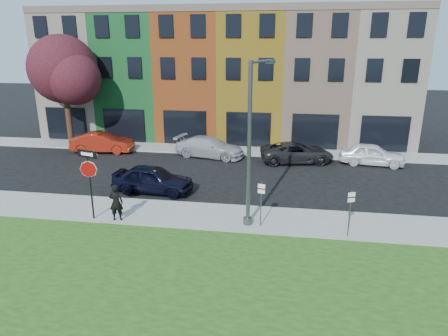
% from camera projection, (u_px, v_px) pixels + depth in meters
% --- Properties ---
extents(ground, '(120.00, 120.00, 0.00)m').
position_uv_depth(ground, '(209.00, 250.00, 15.85)').
color(ground, black).
rests_on(ground, ground).
extents(sidewalk_near, '(40.00, 3.00, 0.12)m').
position_uv_depth(sidewalk_near, '(264.00, 220.00, 18.37)').
color(sidewalk_near, gray).
rests_on(sidewalk_near, ground).
extents(sidewalk_far, '(40.00, 2.40, 0.12)m').
position_uv_depth(sidewalk_far, '(207.00, 150.00, 30.40)').
color(sidewalk_far, gray).
rests_on(sidewalk_far, ground).
extents(rowhouse_block, '(30.00, 10.12, 10.00)m').
position_uv_depth(rowhouse_block, '(226.00, 77.00, 34.66)').
color(rowhouse_block, beige).
rests_on(rowhouse_block, ground).
extents(stop_sign, '(1.02, 0.33, 3.26)m').
position_uv_depth(stop_sign, '(89.00, 171.00, 17.73)').
color(stop_sign, black).
rests_on(stop_sign, sidewalk_near).
extents(man, '(0.75, 0.61, 1.71)m').
position_uv_depth(man, '(116.00, 203.00, 18.02)').
color(man, black).
rests_on(man, sidewalk_near).
extents(sedan_near, '(2.41, 4.67, 1.50)m').
position_uv_depth(sedan_near, '(153.00, 179.00, 21.77)').
color(sedan_near, black).
rests_on(sedan_near, ground).
extents(parked_car_red, '(2.51, 4.85, 1.49)m').
position_uv_depth(parked_car_red, '(102.00, 142.00, 29.70)').
color(parked_car_red, maroon).
rests_on(parked_car_red, ground).
extents(parked_car_silver, '(3.97, 5.76, 1.44)m').
position_uv_depth(parked_car_silver, '(210.00, 147.00, 28.50)').
color(parked_car_silver, '#ACABB0').
rests_on(parked_car_silver, ground).
extents(parked_car_dark, '(4.15, 5.79, 1.37)m').
position_uv_depth(parked_car_dark, '(297.00, 152.00, 27.24)').
color(parked_car_dark, black).
rests_on(parked_car_dark, ground).
extents(parked_car_white, '(2.68, 4.60, 1.43)m').
position_uv_depth(parked_car_white, '(372.00, 154.00, 26.70)').
color(parked_car_white, white).
rests_on(parked_car_white, ground).
extents(street_lamp, '(1.12, 2.48, 7.11)m').
position_uv_depth(street_lamp, '(251.00, 145.00, 16.98)').
color(street_lamp, '#4A4D50').
rests_on(street_lamp, sidewalk_near).
extents(parking_sign_a, '(0.32, 0.12, 2.04)m').
position_uv_depth(parking_sign_a, '(261.00, 199.00, 17.30)').
color(parking_sign_a, '#4A4D50').
rests_on(parking_sign_a, sidewalk_near).
extents(parking_sign_b, '(0.30, 0.16, 2.03)m').
position_uv_depth(parking_sign_b, '(350.00, 208.00, 16.39)').
color(parking_sign_b, '#4A4D50').
rests_on(parking_sign_b, sidewalk_near).
extents(tree_purple, '(5.99, 5.24, 8.35)m').
position_uv_depth(tree_purple, '(65.00, 71.00, 29.48)').
color(tree_purple, black).
rests_on(tree_purple, sidewalk_far).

